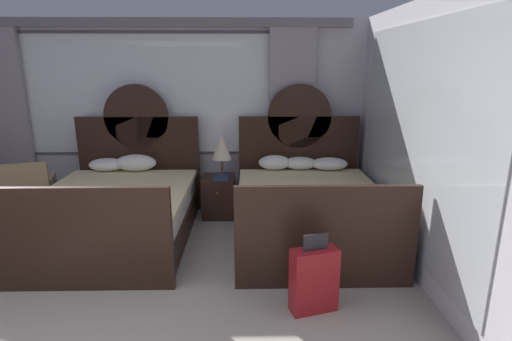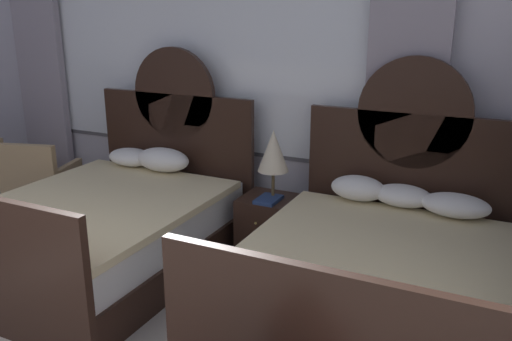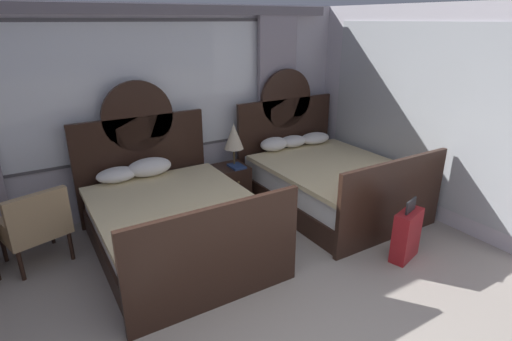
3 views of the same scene
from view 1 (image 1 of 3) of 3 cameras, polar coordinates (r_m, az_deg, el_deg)
wall_back_window at (r=6.05m, az=-14.76°, el=8.29°), size 6.17×0.22×2.70m
wall_right_mirror at (r=4.13m, az=23.28°, el=3.43°), size 0.08×4.37×2.70m
bed_near_window at (r=5.14m, az=-18.86°, el=-5.27°), size 1.71×2.25×1.82m
bed_near_mirror at (r=4.95m, az=7.37°, el=-5.31°), size 1.71×2.25×1.82m
nightstand_between_beds at (r=5.65m, az=-5.33°, el=-3.66°), size 0.45×0.47×0.57m
table_lamp_on_nightstand at (r=5.45m, az=-4.91°, el=3.38°), size 0.27×0.27×0.61m
book_on_nightstand at (r=5.47m, az=-4.94°, el=-0.97°), size 0.18×0.26×0.03m
armchair_by_window_left at (r=6.07m, az=-29.75°, el=-2.36°), size 0.76×0.76×0.88m
suitcase_on_floor at (r=3.61m, az=8.24°, el=-15.10°), size 0.43×0.28×0.72m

